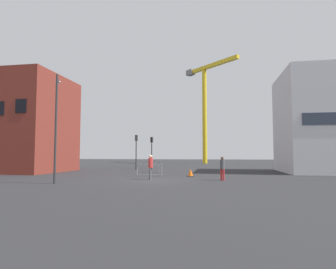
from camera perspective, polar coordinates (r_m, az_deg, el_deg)
ground at (r=21.15m, az=-3.17°, el=-9.05°), size 160.00×160.00×0.00m
brick_building at (r=34.28m, az=-25.95°, el=1.85°), size 7.59×8.66×10.19m
office_block at (r=34.22m, az=30.11°, el=2.13°), size 10.40×9.26×10.36m
construction_crane at (r=58.70m, az=7.38°, el=7.09°), size 10.63×10.10×19.89m
streetlamp_tall at (r=20.36m, az=-21.32°, el=2.98°), size 1.10×1.66×7.16m
traffic_light_island at (r=35.58m, az=-6.33°, el=-2.37°), size 0.39×0.34×4.24m
traffic_light_near at (r=36.94m, az=-3.26°, el=-2.59°), size 0.39×0.33×4.08m
pedestrian_walking at (r=21.28m, az=10.74°, el=-6.27°), size 0.34×0.34×1.71m
pedestrian_waiting at (r=21.59m, az=-3.48°, el=-6.08°), size 0.34×0.34×1.84m
safety_barrier_left_run at (r=29.24m, az=-3.50°, el=-6.51°), size 1.95×0.21×1.08m
safety_barrier_rear at (r=25.16m, az=-3.68°, el=-6.94°), size 2.44×0.10×1.08m
traffic_cone_striped at (r=24.83m, az=4.49°, el=-7.60°), size 0.62×0.62×0.63m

